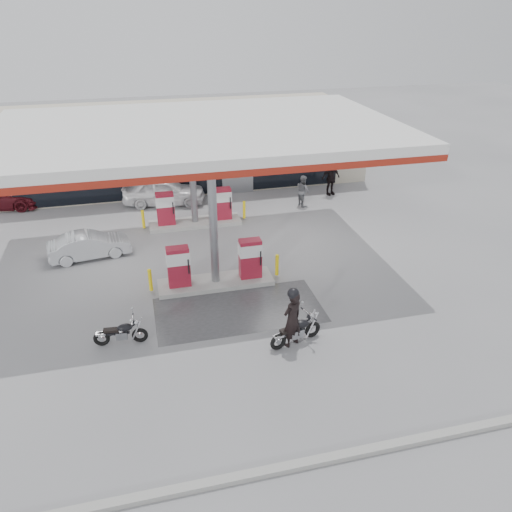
{
  "coord_description": "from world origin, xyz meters",
  "views": [
    {
      "loc": [
        -2.52,
        -14.82,
        10.09
      ],
      "look_at": [
        1.57,
        1.73,
        1.2
      ],
      "focal_mm": 35.0,
      "sensor_mm": 36.0,
      "label": 1
    }
  ],
  "objects": [
    {
      "name": "drain_cover",
      "position": [
        2.0,
        -2.0,
        0.0
      ],
      "size": [
        0.7,
        0.7,
        0.01
      ],
      "primitive_type": "cylinder",
      "color": "#38383A",
      "rests_on": "ground"
    },
    {
      "name": "wet_patch",
      "position": [
        0.5,
        0.0,
        0.0
      ],
      "size": [
        6.0,
        3.0,
        0.0
      ],
      "primitive_type": "cube",
      "color": "#4C4C4F",
      "rests_on": "ground"
    },
    {
      "name": "sedan_white",
      "position": [
        -1.25,
        11.2,
        0.75
      ],
      "size": [
        4.6,
        2.43,
        1.49
      ],
      "primitive_type": "imported",
      "rotation": [
        0.0,
        0.0,
        1.41
      ],
      "color": "white",
      "rests_on": "ground"
    },
    {
      "name": "ground",
      "position": [
        0.0,
        0.0,
        0.0
      ],
      "size": [
        90.0,
        90.0,
        0.0
      ],
      "primitive_type": "plane",
      "color": "gray",
      "rests_on": "ground"
    },
    {
      "name": "pump_island_far",
      "position": [
        0.0,
        8.0,
        0.71
      ],
      "size": [
        5.14,
        1.3,
        1.78
      ],
      "color": "#9E9E99",
      "rests_on": "ground"
    },
    {
      "name": "pump_island_near",
      "position": [
        0.0,
        2.0,
        0.71
      ],
      "size": [
        5.14,
        1.3,
        1.78
      ],
      "color": "#9E9E99",
      "rests_on": "ground"
    },
    {
      "name": "store_building",
      "position": [
        0.01,
        15.94,
        2.01
      ],
      "size": [
        22.0,
        8.22,
        4.0
      ],
      "color": "beige",
      "rests_on": "ground"
    },
    {
      "name": "biker_main",
      "position": [
        1.74,
        -2.37,
        1.0
      ],
      "size": [
        0.87,
        0.76,
        2.0
      ],
      "primitive_type": "imported",
      "rotation": [
        0.0,
        0.0,
        3.61
      ],
      "color": "black",
      "rests_on": "ground"
    },
    {
      "name": "biker_walking",
      "position": [
        8.06,
        10.38,
        0.99
      ],
      "size": [
        1.23,
        0.71,
        1.97
      ],
      "primitive_type": "imported",
      "rotation": [
        0.0,
        0.0,
        0.21
      ],
      "color": "black",
      "rests_on": "ground"
    },
    {
      "name": "canopy",
      "position": [
        0.0,
        5.0,
        5.27
      ],
      "size": [
        16.0,
        10.02,
        5.51
      ],
      "color": "silver",
      "rests_on": "ground"
    },
    {
      "name": "kerb",
      "position": [
        0.0,
        -7.0,
        0.07
      ],
      "size": [
        28.0,
        0.25,
        0.15
      ],
      "primitive_type": "cube",
      "color": "gray",
      "rests_on": "ground"
    },
    {
      "name": "attendant",
      "position": [
        6.0,
        9.17,
        0.84
      ],
      "size": [
        0.79,
        0.93,
        1.68
      ],
      "primitive_type": "imported",
      "rotation": [
        0.0,
        0.0,
        1.78
      ],
      "color": "slate",
      "rests_on": "ground"
    },
    {
      "name": "parked_motorcycle",
      "position": [
        -3.61,
        -1.0,
        0.4
      ],
      "size": [
        1.75,
        0.67,
        0.9
      ],
      "rotation": [
        0.0,
        0.0,
        -0.08
      ],
      "color": "black",
      "rests_on": "ground"
    },
    {
      "name": "hatchback_silver",
      "position": [
        -4.88,
        5.6,
        0.57
      ],
      "size": [
        3.58,
        1.74,
        1.13
      ],
      "primitive_type": "imported",
      "rotation": [
        0.0,
        0.0,
        1.73
      ],
      "color": "#B5B9BE",
      "rests_on": "ground"
    },
    {
      "name": "main_motorcycle",
      "position": [
        1.93,
        -2.32,
        0.44
      ],
      "size": [
        1.89,
        0.82,
        0.99
      ],
      "rotation": [
        0.0,
        0.0,
        0.28
      ],
      "color": "black",
      "rests_on": "ground"
    }
  ]
}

